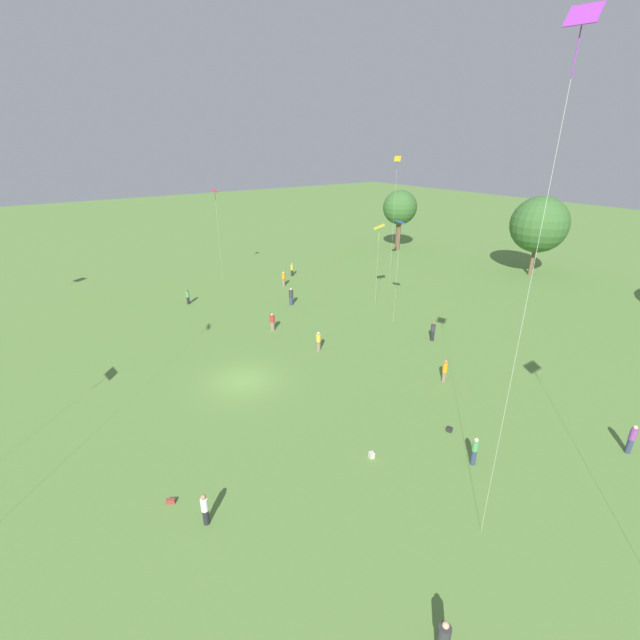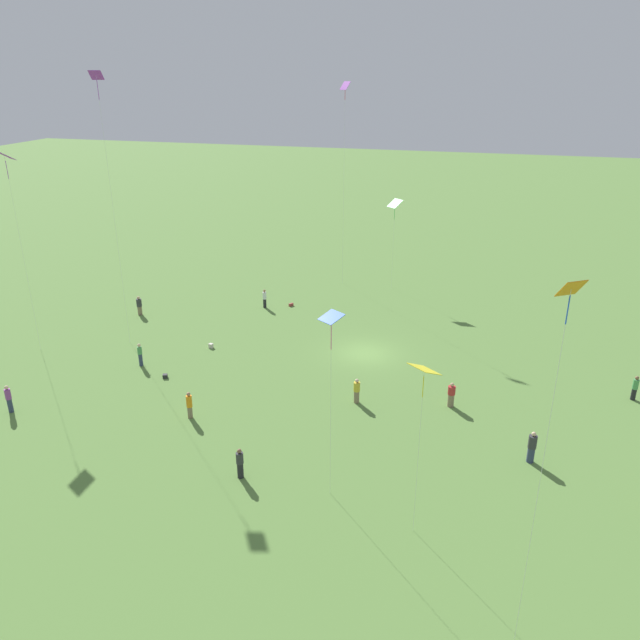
% 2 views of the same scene
% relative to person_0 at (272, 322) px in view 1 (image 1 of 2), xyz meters
% --- Properties ---
extents(ground_plane, '(240.00, 240.00, 0.00)m').
position_rel_person_0_xyz_m(ground_plane, '(6.77, -6.26, -0.80)').
color(ground_plane, '#5B843D').
extents(tree_0, '(5.25, 5.25, 9.33)m').
position_rel_person_0_xyz_m(tree_0, '(-16.28, 32.16, 5.82)').
color(tree_0, brown).
rests_on(tree_0, ground_plane).
extents(tree_1, '(6.97, 6.97, 10.03)m').
position_rel_person_0_xyz_m(tree_1, '(3.87, 36.43, 5.73)').
color(tree_1, brown).
rests_on(tree_1, ground_plane).
extents(person_0, '(0.65, 0.65, 1.66)m').
position_rel_person_0_xyz_m(person_0, '(0.00, 0.00, 0.00)').
color(person_0, '#847056').
rests_on(person_0, ground_plane).
extents(person_1, '(0.40, 0.40, 1.69)m').
position_rel_person_0_xyz_m(person_1, '(-11.30, -4.00, 0.04)').
color(person_1, '#232328').
rests_on(person_1, ground_plane).
extents(person_2, '(0.41, 0.41, 1.74)m').
position_rel_person_0_xyz_m(person_2, '(10.04, 10.38, 0.06)').
color(person_2, '#232328').
rests_on(person_2, ground_plane).
extents(person_3, '(0.47, 0.47, 1.69)m').
position_rel_person_0_xyz_m(person_3, '(17.32, -13.22, 0.05)').
color(person_3, '#232328').
rests_on(person_3, ground_plane).
extents(person_4, '(0.65, 0.65, 1.88)m').
position_rel_person_0_xyz_m(person_4, '(-4.65, 4.90, 0.12)').
color(person_4, '#333D5B').
rests_on(person_4, ground_plane).
extents(person_5, '(0.49, 0.49, 1.80)m').
position_rel_person_0_xyz_m(person_5, '(-10.72, 7.58, 0.09)').
color(person_5, '#847056').
rests_on(person_5, ground_plane).
extents(person_6, '(0.47, 0.47, 1.76)m').
position_rel_person_0_xyz_m(person_6, '(15.27, 5.65, 0.08)').
color(person_6, '#847056').
rests_on(person_6, ground_plane).
extents(person_7, '(0.58, 0.58, 1.68)m').
position_rel_person_0_xyz_m(person_7, '(5.85, 1.11, 0.02)').
color(person_7, '#847056').
rests_on(person_7, ground_plane).
extents(person_8, '(0.36, 0.36, 1.67)m').
position_rel_person_0_xyz_m(person_8, '(-13.73, 10.63, 0.04)').
color(person_8, '#232328').
rests_on(person_8, ground_plane).
extents(person_9, '(0.37, 0.37, 1.83)m').
position_rel_person_0_xyz_m(person_9, '(26.37, 7.98, 0.12)').
color(person_9, '#333D5B').
rests_on(person_9, ground_plane).
extents(person_10, '(0.45, 0.45, 1.72)m').
position_rel_person_0_xyz_m(person_10, '(21.92, 0.05, 0.07)').
color(person_10, '#333D5B').
rests_on(person_10, ground_plane).
extents(person_11, '(0.63, 0.63, 1.67)m').
position_rel_person_0_xyz_m(person_11, '(27.16, -8.75, 0.01)').
color(person_11, '#847056').
rests_on(person_11, ground_plane).
extents(kite_2, '(1.25, 1.24, 9.77)m').
position_rel_person_0_xyz_m(kite_2, '(5.18, 10.42, 8.46)').
color(kite_2, blue).
rests_on(kite_2, ground_plane).
extents(kite_3, '(0.82, 0.76, 14.72)m').
position_rel_person_0_xyz_m(kite_3, '(-3.52, 18.24, 12.56)').
color(kite_3, orange).
rests_on(kite_3, ground_plane).
extents(kite_4, '(1.51, 1.49, 8.62)m').
position_rel_person_0_xyz_m(kite_4, '(0.78, 12.03, 7.40)').
color(kite_4, yellow).
rests_on(kite_4, ground_plane).
extents(kite_6, '(0.81, 0.82, 10.84)m').
position_rel_person_0_xyz_m(kite_6, '(-17.94, 2.78, 9.16)').
color(kite_6, red).
rests_on(kite_6, ground_plane).
extents(kite_7, '(0.98, 0.82, 19.73)m').
position_rel_person_0_xyz_m(kite_7, '(24.87, -3.31, 17.31)').
color(kite_7, purple).
rests_on(kite_7, ground_plane).
extents(picnic_bag_0, '(0.34, 0.32, 0.34)m').
position_rel_person_0_xyz_m(picnic_bag_0, '(18.36, -4.08, -0.63)').
color(picnic_bag_0, beige).
rests_on(picnic_bag_0, ground_plane).
extents(picnic_bag_1, '(0.40, 0.39, 0.26)m').
position_rel_person_0_xyz_m(picnic_bag_1, '(19.33, 1.31, -0.67)').
color(picnic_bag_1, '#262628').
rests_on(picnic_bag_1, ground_plane).
extents(picnic_bag_2, '(0.38, 0.46, 0.24)m').
position_rel_person_0_xyz_m(picnic_bag_2, '(15.19, -14.20, -0.68)').
color(picnic_bag_2, '#933833').
rests_on(picnic_bag_2, ground_plane).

